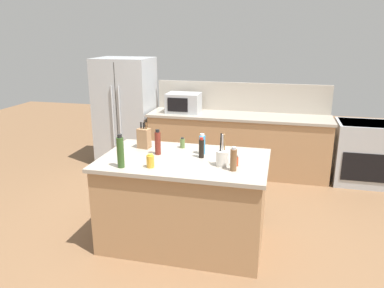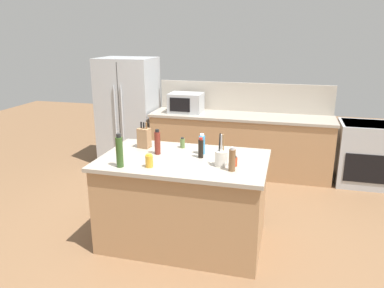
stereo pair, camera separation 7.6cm
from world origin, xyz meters
TOP-DOWN VIEW (x-y plane):
  - ground_plane at (0.00, 0.00)m, footprint 14.00×14.00m
  - back_counter_run at (0.30, 2.20)m, footprint 2.82×0.66m
  - wall_backsplash at (0.30, 2.52)m, footprint 2.78×0.03m
  - kitchen_island at (0.00, 0.00)m, footprint 1.70×1.06m
  - refrigerator at (-1.60, 2.25)m, footprint 0.90×0.75m
  - range_oven at (2.13, 2.20)m, footprint 0.76×0.65m
  - microwave at (-0.58, 2.20)m, footprint 0.52×0.39m
  - knife_block at (-0.52, 0.25)m, footprint 0.15×0.12m
  - utensil_crock at (0.41, -0.13)m, footprint 0.12×0.12m
  - spice_jar_paprika at (0.54, -0.10)m, footprint 0.06×0.06m
  - honey_jar at (-0.24, -0.33)m, footprint 0.07×0.07m
  - vinegar_bottle at (-0.30, 0.07)m, footprint 0.06×0.06m
  - soy_sauce_bottle at (0.17, 0.07)m, footprint 0.05×0.05m
  - olive_oil_bottle at (-0.52, -0.39)m, footprint 0.07×0.07m
  - dish_soap_bottle at (0.15, 0.19)m, footprint 0.06×0.06m
  - pepper_grinder at (0.53, -0.23)m, footprint 0.06×0.06m
  - spice_jar_oregano at (-0.11, 0.34)m, footprint 0.05×0.05m

SIDE VIEW (x-z plane):
  - ground_plane at x=0.00m, z-range 0.00..0.00m
  - range_oven at x=2.13m, z-range 0.01..0.93m
  - back_counter_run at x=0.30m, z-range 0.00..0.94m
  - kitchen_island at x=0.00m, z-range 0.00..0.94m
  - refrigerator at x=-1.60m, z-range 0.00..1.78m
  - spice_jar_paprika at x=0.54m, z-range 0.94..1.04m
  - spice_jar_oregano at x=-0.11m, z-range 0.94..1.05m
  - honey_jar at x=-0.24m, z-range 0.94..1.07m
  - utensil_crock at x=0.41m, z-range 0.86..1.18m
  - soy_sauce_bottle at x=0.17m, z-range 0.93..1.15m
  - dish_soap_bottle at x=0.15m, z-range 0.93..1.15m
  - pepper_grinder at x=0.53m, z-range 0.93..1.16m
  - knife_block at x=-0.52m, z-range 0.91..1.20m
  - vinegar_bottle at x=-0.30m, z-range 0.93..1.20m
  - microwave at x=-0.58m, z-range 0.94..1.25m
  - olive_oil_bottle at x=-0.52m, z-range 0.93..1.26m
  - wall_backsplash at x=0.30m, z-range 0.94..1.40m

